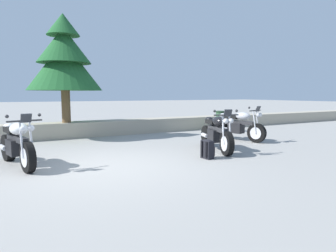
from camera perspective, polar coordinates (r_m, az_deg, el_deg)
ground_plane at (r=6.45m, az=-12.43°, el=-7.80°), size 120.00×120.00×0.00m
stone_wall at (r=11.04m, az=-19.32°, el=-0.73°), size 36.00×0.80×0.55m
motorcycle_white_near_left at (r=7.03m, az=-27.55°, el=-3.17°), size 0.85×2.04×1.18m
motorcycle_black_centre at (r=8.10m, az=9.52°, el=-1.39°), size 0.87×2.02×1.18m
motorcycle_silver_far_right at (r=10.07m, az=13.60°, el=0.01°), size 0.89×2.03×1.18m
rider_backpack at (r=7.09m, az=7.77°, el=-4.42°), size 0.28×0.32×0.47m
pine_tree_mid_left at (r=10.95m, az=-19.74°, el=12.40°), size 2.55×2.55×3.77m
trash_bin at (r=12.27m, az=10.38°, el=0.93°), size 0.46×0.46×0.86m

